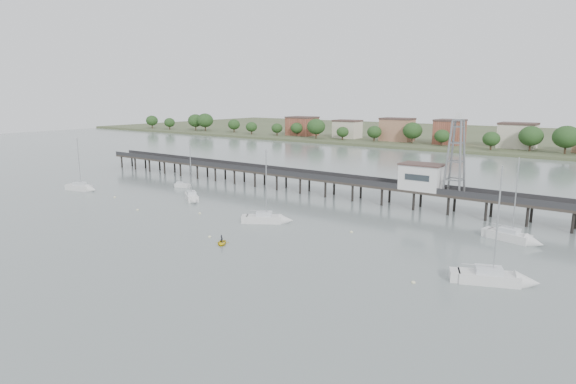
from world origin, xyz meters
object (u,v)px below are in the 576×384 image
at_px(yellow_dinghy, 222,244).
at_px(pier, 317,178).
at_px(sailboat_a, 84,188).
at_px(lattice_tower, 456,157).
at_px(white_tender, 182,185).
at_px(sailboat_e, 518,238).
at_px(sailboat_d, 503,279).
at_px(sailboat_b, 192,198).
at_px(sailboat_c, 272,219).

bearing_deg(yellow_dinghy, pier, 66.82).
bearing_deg(pier, sailboat_a, -147.53).
bearing_deg(lattice_tower, white_tender, -168.42).
bearing_deg(sailboat_a, sailboat_e, -2.37).
height_order(sailboat_a, sailboat_d, sailboat_d).
bearing_deg(yellow_dinghy, sailboat_a, 133.32).
bearing_deg(lattice_tower, sailboat_d, -62.70).
bearing_deg(sailboat_d, sailboat_e, 73.90).
height_order(sailboat_b, white_tender, sailboat_b).
xyz_separation_m(sailboat_e, white_tender, (-77.87, -0.33, -0.18)).
bearing_deg(sailboat_b, sailboat_d, 25.21).
distance_m(lattice_tower, sailboat_c, 37.24).
relative_size(pier, lattice_tower, 9.68).
relative_size(sailboat_c, yellow_dinghy, 5.00).
relative_size(sailboat_e, yellow_dinghy, 5.05).
relative_size(sailboat_a, white_tender, 3.31).
height_order(sailboat_e, sailboat_c, sailboat_e).
height_order(sailboat_a, sailboat_e, sailboat_e).
distance_m(sailboat_e, sailboat_c, 40.84).
bearing_deg(yellow_dinghy, sailboat_b, 109.65).
bearing_deg(sailboat_d, yellow_dinghy, 170.28).
height_order(sailboat_e, sailboat_d, sailboat_d).
xyz_separation_m(sailboat_e, yellow_dinghy, (-36.70, -28.47, -0.64)).
bearing_deg(yellow_dinghy, lattice_tower, 25.75).
xyz_separation_m(sailboat_a, sailboat_c, (55.00, 3.79, -0.00)).
xyz_separation_m(pier, sailboat_d, (48.14, -32.24, -3.16)).
relative_size(sailboat_e, sailboat_d, 0.91).
distance_m(sailboat_c, yellow_dinghy, 14.80).
relative_size(lattice_tower, sailboat_b, 1.22).
height_order(white_tender, yellow_dinghy, yellow_dinghy).
height_order(sailboat_e, white_tender, sailboat_e).
xyz_separation_m(lattice_tower, sailboat_a, (-79.02, -30.24, -10.46)).
relative_size(sailboat_b, sailboat_c, 0.91).
relative_size(lattice_tower, sailboat_d, 1.00).
height_order(sailboat_c, white_tender, sailboat_c).
height_order(sailboat_e, sailboat_b, sailboat_e).
xyz_separation_m(pier, sailboat_a, (-47.52, -30.24, -3.15)).
bearing_deg(sailboat_b, yellow_dinghy, -1.09).
bearing_deg(sailboat_a, sailboat_b, 1.04).
height_order(pier, sailboat_c, sailboat_c).
distance_m(lattice_tower, sailboat_e, 21.85).
distance_m(sailboat_c, white_tender, 41.66).
distance_m(lattice_tower, sailboat_a, 85.26).
distance_m(lattice_tower, yellow_dinghy, 48.08).
distance_m(sailboat_a, sailboat_e, 95.07).
relative_size(sailboat_e, sailboat_b, 1.11).
distance_m(sailboat_b, white_tender, 17.41).
distance_m(pier, sailboat_e, 47.73).
xyz_separation_m(sailboat_a, sailboat_d, (95.66, -2.00, -0.01)).
distance_m(sailboat_e, white_tender, 77.87).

